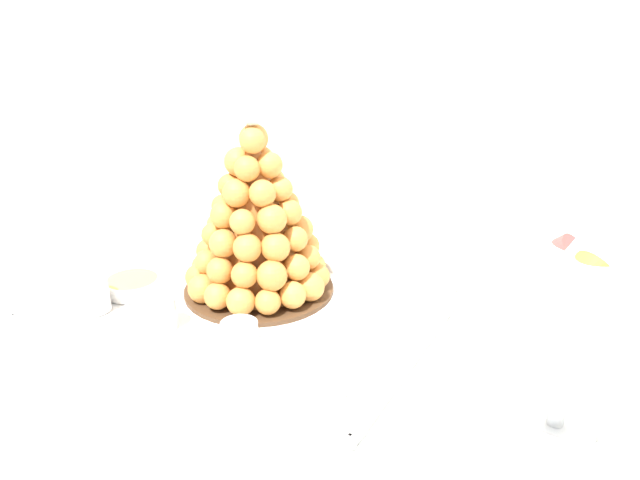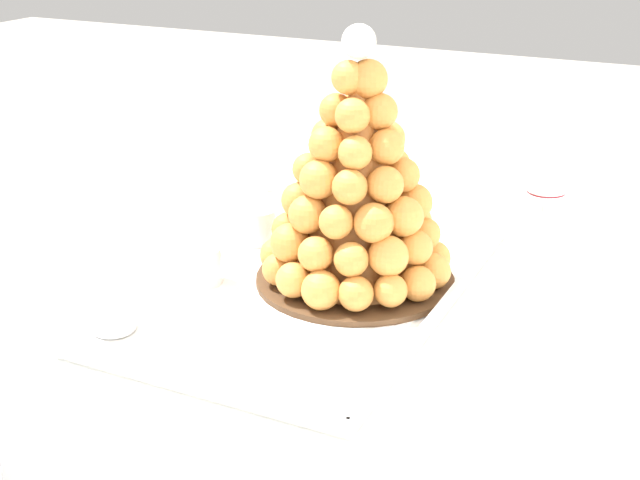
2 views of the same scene
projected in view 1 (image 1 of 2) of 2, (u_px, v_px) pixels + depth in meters
buffet_table at (338, 385)px, 1.00m from camera, size 1.70×0.80×0.74m
serving_tray at (243, 313)px, 1.02m from camera, size 0.61×0.43×0.02m
croquembouche at (257, 222)px, 1.04m from camera, size 0.26×0.26×0.34m
dessert_cup_left at (93, 296)px, 1.02m from camera, size 0.05×0.05×0.06m
dessert_cup_mid_left at (160, 314)px, 0.96m from camera, size 0.05×0.05×0.05m
dessert_cup_centre at (240, 339)px, 0.90m from camera, size 0.05×0.05×0.05m
dessert_cup_mid_right at (328, 377)px, 0.81m from camera, size 0.05×0.05×0.05m
creme_brulee_ramekin at (132, 285)px, 1.08m from camera, size 0.10×0.10×0.02m
macaron_goblet at (574, 314)px, 0.70m from camera, size 0.14×0.14×0.26m
wine_glass at (237, 183)px, 1.30m from camera, size 0.07×0.07×0.17m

